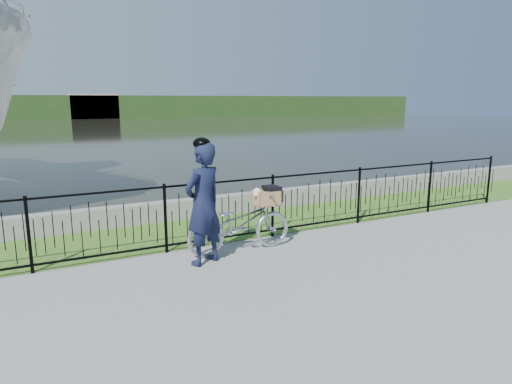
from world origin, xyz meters
TOP-DOWN VIEW (x-y plane):
  - ground at (0.00, 0.00)m, footprint 120.00×120.00m
  - grass_strip at (0.00, 2.60)m, footprint 60.00×2.00m
  - water at (0.00, 33.00)m, footprint 120.00×120.00m
  - quay_wall at (0.00, 3.60)m, footprint 60.00×0.30m
  - fence at (0.00, 1.60)m, footprint 14.00×0.06m
  - far_treeline at (0.00, 60.00)m, footprint 120.00×6.00m
  - far_building_right at (6.00, 58.50)m, footprint 6.00×3.00m
  - bicycle_rig at (0.10, 1.09)m, footprint 1.82×0.64m
  - cyclist at (-0.62, 0.85)m, footprint 0.80×0.68m

SIDE VIEW (x-z plane):
  - ground at x=0.00m, z-range 0.00..0.00m
  - water at x=0.00m, z-range 0.00..0.00m
  - grass_strip at x=0.00m, z-range 0.00..0.01m
  - quay_wall at x=0.00m, z-range 0.00..0.40m
  - bicycle_rig at x=0.10m, z-range -0.05..1.03m
  - fence at x=0.00m, z-range 0.00..1.15m
  - cyclist at x=-0.62m, z-range -0.01..1.92m
  - far_treeline at x=0.00m, z-range 0.00..3.00m
  - far_building_right at x=6.00m, z-range 0.00..3.20m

